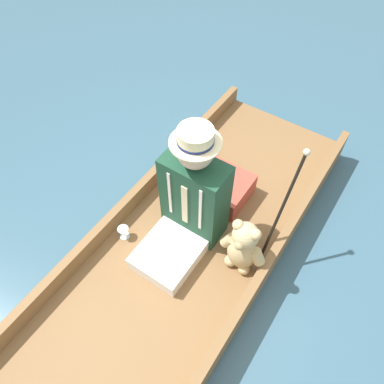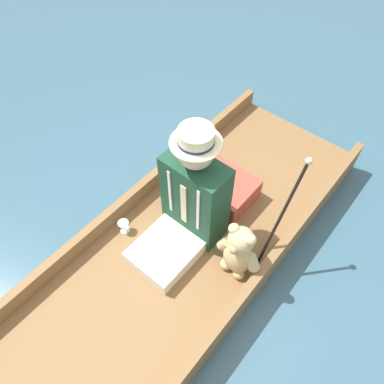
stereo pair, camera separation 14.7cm
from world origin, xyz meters
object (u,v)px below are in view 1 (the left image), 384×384
Objects in this scene: teddy_bear at (243,247)px; walking_cane at (286,200)px; seated_person at (190,202)px; wine_glass at (123,231)px.

teddy_bear is 0.59× the size of walking_cane.
seated_person is 9.69× the size of wine_glass.
teddy_bear is 0.41m from walking_cane.
seated_person reaches higher than wine_glass.
wine_glass is at bearing 36.70° from seated_person.
seated_person is 1.19× the size of walking_cane.
seated_person is 2.03× the size of teddy_bear.
teddy_bear is (-0.42, 0.02, -0.15)m from seated_person.
walking_cane reaches higher than teddy_bear.
seated_person reaches higher than teddy_bear.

